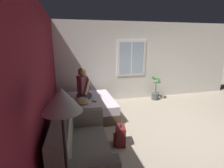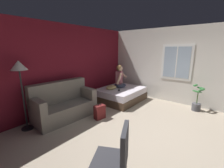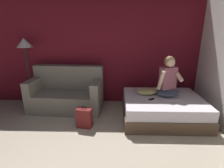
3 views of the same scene
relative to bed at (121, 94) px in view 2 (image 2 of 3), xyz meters
The scene contains 12 objects.
ground_plane 2.66m from the bed, 129.48° to the right, with size 40.00×40.00×0.00m, color tan.
wall_back_accent 2.25m from the bed, 149.47° to the left, with size 10.48×0.16×2.70m, color maroon.
wall_side_with_window 2.59m from the bed, 60.97° to the right, with size 0.19×7.33×2.70m.
bed is the anchor object (origin of this frame).
couch 2.27m from the bed, 168.85° to the left, with size 1.75×0.93×1.04m.
side_chair 3.80m from the bed, 146.02° to the right, with size 0.62×0.62×0.98m.
person_seated 0.62m from the bed, 50.98° to the left, with size 0.64×0.59×0.88m.
backpack 1.70m from the bed, 165.71° to the right, with size 0.33×0.28×0.46m.
throw_pillow 0.50m from the bed, 146.52° to the left, with size 0.48×0.36×0.14m, color tan.
cell_phone 0.38m from the bed, 158.31° to the right, with size 0.07×0.14×0.01m, color black.
floor_lamp 3.45m from the bed, 169.26° to the left, with size 0.36×0.36×1.70m.
potted_plant 2.58m from the bed, 73.89° to the right, with size 0.39×0.37×0.85m.
Camera 2 is at (-2.84, -1.12, 1.96)m, focal length 24.00 mm.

